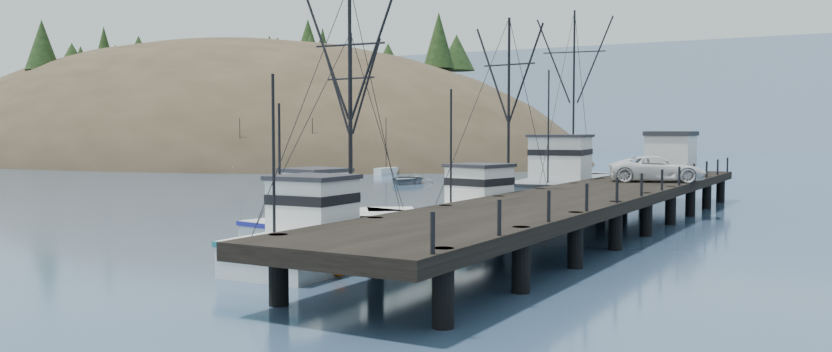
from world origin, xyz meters
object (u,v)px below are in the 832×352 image
(trawler_mid, at_px, (338,225))
(pickup_truck, at_px, (657,169))
(trawler_near, at_px, (336,240))
(work_vessel, at_px, (568,187))
(trawler_far, at_px, (497,214))
(pier_shed, at_px, (671,152))
(pier, at_px, (591,197))
(motorboat, at_px, (407,184))

(trawler_mid, bearing_deg, pickup_truck, 61.77)
(trawler_near, bearing_deg, work_vessel, 89.66)
(work_vessel, bearing_deg, trawler_mid, -97.83)
(trawler_far, xyz_separation_m, pier_shed, (3.91, 19.61, 2.60))
(trawler_mid, relative_size, trawler_far, 0.88)
(trawler_far, height_order, pier_shed, trawler_far)
(work_vessel, height_order, pickup_truck, work_vessel)
(work_vessel, bearing_deg, trawler_near, -90.34)
(trawler_mid, relative_size, work_vessel, 0.61)
(pier, height_order, trawler_far, trawler_far)
(trawler_near, relative_size, pier_shed, 3.36)
(trawler_mid, distance_m, pier_shed, 28.43)
(motorboat, bearing_deg, trawler_far, -65.23)
(motorboat, bearing_deg, trawler_mid, -76.85)
(trawler_far, bearing_deg, pier, 20.94)
(pier_shed, xyz_separation_m, motorboat, (-25.16, 7.82, -3.42))
(trawler_near, xyz_separation_m, motorboat, (-19.93, 38.95, -0.82))
(trawler_near, height_order, pier_shed, trawler_near)
(trawler_near, distance_m, motorboat, 43.76)
(pier, relative_size, work_vessel, 2.82)
(pier, xyz_separation_m, pier_shed, (-0.28, 18.00, 1.73))
(pier_shed, relative_size, pickup_truck, 0.61)
(trawler_mid, height_order, pickup_truck, trawler_mid)
(pier, height_order, motorboat, pier)
(trawler_mid, xyz_separation_m, pier_shed, (7.99, 27.16, 2.60))
(trawler_mid, bearing_deg, pier_shed, 73.60)
(pier, xyz_separation_m, trawler_far, (-4.20, -1.61, -0.87))
(trawler_near, height_order, trawler_far, trawler_near)
(pickup_truck, height_order, motorboat, pickup_truck)
(trawler_far, bearing_deg, pickup_truck, 61.89)
(trawler_near, xyz_separation_m, work_vessel, (0.15, 25.15, 0.41))
(pier, height_order, trawler_mid, trawler_mid)
(pier, bearing_deg, work_vessel, 114.06)
(trawler_near, bearing_deg, trawler_mid, 124.77)
(trawler_far, bearing_deg, work_vessel, 94.90)
(trawler_near, height_order, work_vessel, work_vessel)
(trawler_mid, xyz_separation_m, pickup_truck, (9.38, 17.47, 1.91))
(work_vessel, bearing_deg, pier_shed, 49.65)
(work_vessel, distance_m, pickup_truck, 7.60)
(work_vessel, relative_size, pickup_truck, 2.99)
(trawler_near, relative_size, work_vessel, 0.69)
(trawler_far, height_order, pickup_truck, trawler_far)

